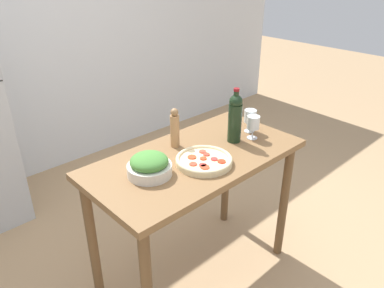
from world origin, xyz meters
name	(u,v)px	position (x,y,z in m)	size (l,w,h in m)	color
ground_plane	(195,272)	(0.00, 0.00, 0.00)	(14.00, 14.00, 0.00)	tan
wall_back	(36,33)	(0.00, 2.01, 1.30)	(6.40, 0.06, 2.60)	silver
prep_counter	(196,176)	(0.00, 0.00, 0.76)	(1.25, 0.64, 0.89)	brown
wine_bottle	(235,117)	(0.30, -0.02, 1.05)	(0.08, 0.08, 0.33)	black
wine_glass_near	(253,124)	(0.41, -0.08, 0.99)	(0.08, 0.08, 0.14)	silver
wine_glass_far	(251,117)	(0.47, 0.00, 0.99)	(0.08, 0.08, 0.14)	silver
pepper_mill	(175,128)	(-0.01, 0.17, 1.01)	(0.05, 0.05, 0.24)	#AD7F51
salad_bowl	(149,166)	(-0.31, 0.01, 0.95)	(0.23, 0.23, 0.12)	silver
homemade_pizza	(204,160)	(-0.03, -0.10, 0.91)	(0.31, 0.31, 0.04)	beige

